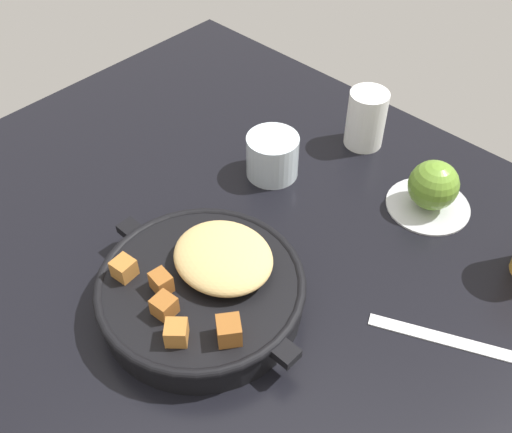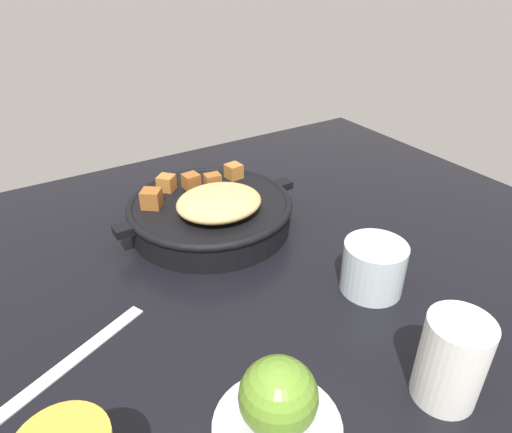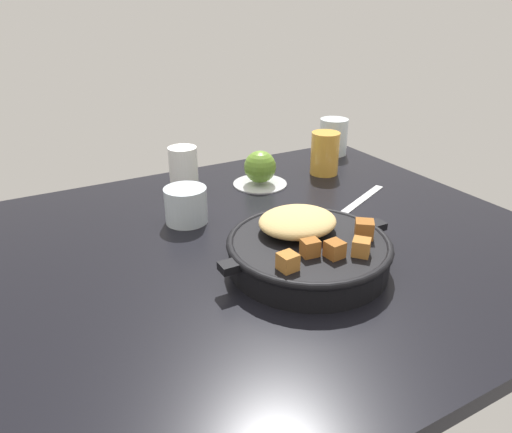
{
  "view_description": "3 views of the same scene",
  "coord_description": "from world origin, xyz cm",
  "px_view_note": "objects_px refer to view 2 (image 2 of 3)",
  "views": [
    {
      "loc": [
        37.93,
        -37.63,
        59.04
      ],
      "look_at": [
        2.5,
        -0.2,
        7.25
      ],
      "focal_mm": 41.95,
      "sensor_mm": 36.0,
      "label": 1
    },
    {
      "loc": [
        29.04,
        44.01,
        36.99
      ],
      "look_at": [
        0.9,
        -1.11,
        5.76
      ],
      "focal_mm": 31.91,
      "sensor_mm": 36.0,
      "label": 2
    },
    {
      "loc": [
        -33.7,
        -60.87,
        37.54
      ],
      "look_at": [
        -0.76,
        -1.34,
        5.61
      ],
      "focal_mm": 33.06,
      "sensor_mm": 36.0,
      "label": 3
    }
  ],
  "objects_px": {
    "white_creamer_pitcher": "(452,360)",
    "water_glass_short": "(373,267)",
    "butter_knife": "(73,359)",
    "red_apple": "(278,396)",
    "cast_iron_skillet": "(211,210)"
  },
  "relations": [
    {
      "from": "white_creamer_pitcher",
      "to": "water_glass_short",
      "type": "bearing_deg",
      "value": -109.78
    },
    {
      "from": "water_glass_short",
      "to": "butter_knife",
      "type": "bearing_deg",
      "value": -12.72
    },
    {
      "from": "red_apple",
      "to": "water_glass_short",
      "type": "distance_m",
      "value": 0.23
    },
    {
      "from": "red_apple",
      "to": "white_creamer_pitcher",
      "type": "distance_m",
      "value": 0.16
    },
    {
      "from": "butter_knife",
      "to": "white_creamer_pitcher",
      "type": "height_order",
      "value": "white_creamer_pitcher"
    },
    {
      "from": "white_creamer_pitcher",
      "to": "water_glass_short",
      "type": "xyz_separation_m",
      "value": [
        -0.06,
        -0.15,
        -0.01
      ]
    },
    {
      "from": "cast_iron_skillet",
      "to": "white_creamer_pitcher",
      "type": "xyz_separation_m",
      "value": [
        -0.05,
        0.39,
        0.02
      ]
    },
    {
      "from": "cast_iron_skillet",
      "to": "red_apple",
      "type": "height_order",
      "value": "cast_iron_skillet"
    },
    {
      "from": "red_apple",
      "to": "butter_knife",
      "type": "xyz_separation_m",
      "value": [
        0.14,
        -0.18,
        -0.04
      ]
    },
    {
      "from": "butter_knife",
      "to": "white_creamer_pitcher",
      "type": "xyz_separation_m",
      "value": [
        -0.29,
        0.23,
        0.04
      ]
    },
    {
      "from": "butter_knife",
      "to": "red_apple",
      "type": "bearing_deg",
      "value": 103.02
    },
    {
      "from": "white_creamer_pitcher",
      "to": "water_glass_short",
      "type": "height_order",
      "value": "white_creamer_pitcher"
    },
    {
      "from": "red_apple",
      "to": "butter_knife",
      "type": "bearing_deg",
      "value": -52.09
    },
    {
      "from": "butter_knife",
      "to": "white_creamer_pitcher",
      "type": "distance_m",
      "value": 0.37
    },
    {
      "from": "cast_iron_skillet",
      "to": "butter_knife",
      "type": "height_order",
      "value": "cast_iron_skillet"
    }
  ]
}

